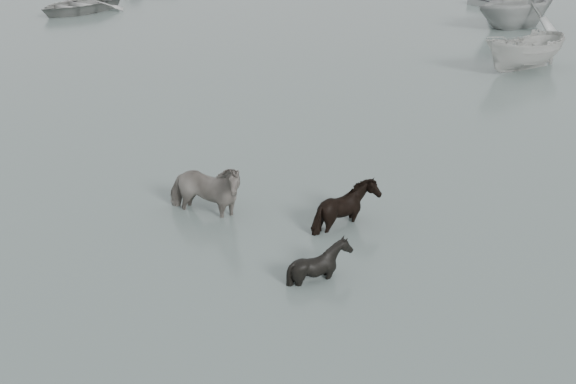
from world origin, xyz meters
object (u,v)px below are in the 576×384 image
object	(u,v)px
pony_pinto	(204,180)
rowboat_lead	(78,3)
pony_black	(320,250)
pony_dark	(347,198)

from	to	relation	value
pony_pinto	rowboat_lead	xyz separation A→B (m)	(-17.43, 19.82, -0.31)
pony_black	rowboat_lead	distance (m)	29.68
pony_pinto	pony_black	distance (m)	3.50
pony_dark	pony_pinto	bearing A→B (deg)	102.43
pony_black	rowboat_lead	xyz separation A→B (m)	(-20.52, 21.45, -0.07)
pony_pinto	rowboat_lead	bearing A→B (deg)	43.42
pony_black	pony_dark	bearing A→B (deg)	0.19
pony_pinto	pony_dark	bearing A→B (deg)	-78.25
pony_dark	pony_black	distance (m)	2.13
pony_dark	rowboat_lead	bearing A→B (deg)	49.33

